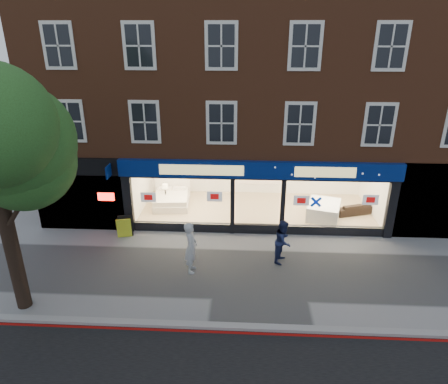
# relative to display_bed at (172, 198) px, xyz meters

# --- Properties ---
(ground) EXTENTS (120.00, 120.00, 0.00)m
(ground) POSITION_rel_display_bed_xyz_m (4.13, -5.60, -0.43)
(ground) COLOR gray
(ground) RESTS_ON ground
(kerb_line) EXTENTS (60.00, 0.10, 0.01)m
(kerb_line) POSITION_rel_display_bed_xyz_m (4.13, -8.70, -0.42)
(kerb_line) COLOR #8C0A07
(kerb_line) RESTS_ON ground
(kerb_stone) EXTENTS (60.00, 0.25, 0.12)m
(kerb_stone) POSITION_rel_display_bed_xyz_m (4.13, -8.50, -0.37)
(kerb_stone) COLOR gray
(kerb_stone) RESTS_ON ground
(showroom_floor) EXTENTS (11.00, 4.50, 0.10)m
(showroom_floor) POSITION_rel_display_bed_xyz_m (4.13, -0.35, -0.38)
(showroom_floor) COLOR tan
(showroom_floor) RESTS_ON ground
(building) EXTENTS (19.00, 8.26, 10.30)m
(building) POSITION_rel_display_bed_xyz_m (4.11, 1.34, 6.24)
(building) COLOR brown
(building) RESTS_ON ground
(display_bed) EXTENTS (1.88, 2.21, 1.17)m
(display_bed) POSITION_rel_display_bed_xyz_m (0.00, 0.00, 0.00)
(display_bed) COLOR white
(display_bed) RESTS_ON showroom_floor
(bedside_table) EXTENTS (0.53, 0.53, 0.55)m
(bedside_table) POSITION_rel_display_bed_xyz_m (-0.27, -0.09, -0.05)
(bedside_table) COLOR brown
(bedside_table) RESTS_ON showroom_floor
(mattress_stack) EXTENTS (1.82, 2.06, 0.69)m
(mattress_stack) POSITION_rel_display_bed_xyz_m (7.23, -0.99, 0.02)
(mattress_stack) COLOR silver
(mattress_stack) RESTS_ON showroom_floor
(sofa) EXTENTS (1.93, 1.23, 0.53)m
(sofa) POSITION_rel_display_bed_xyz_m (8.73, -0.50, -0.07)
(sofa) COLOR black
(sofa) RESTS_ON showroom_floor
(a_board) EXTENTS (0.68, 0.53, 0.93)m
(a_board) POSITION_rel_display_bed_xyz_m (-1.42, -3.18, 0.04)
(a_board) COLOR #C9D826
(a_board) RESTS_ON ground
(pedestrian_grey) EXTENTS (0.48, 0.71, 1.93)m
(pedestrian_grey) POSITION_rel_display_bed_xyz_m (1.70, -5.55, 0.54)
(pedestrian_grey) COLOR #B5B8BE
(pedestrian_grey) RESTS_ON ground
(pedestrian_blue) EXTENTS (0.89, 1.00, 1.68)m
(pedestrian_blue) POSITION_rel_display_bed_xyz_m (5.05, -4.71, 0.41)
(pedestrian_blue) COLOR #192146
(pedestrian_blue) RESTS_ON ground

